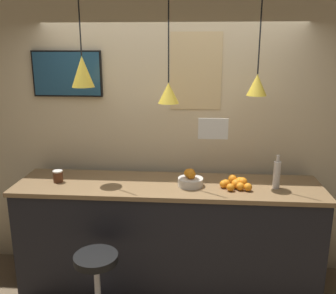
{
  "coord_description": "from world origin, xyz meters",
  "views": [
    {
      "loc": [
        0.25,
        -2.53,
        2.28
      ],
      "look_at": [
        0.0,
        0.68,
        1.41
      ],
      "focal_mm": 40.0,
      "sensor_mm": 36.0,
      "label": 1
    }
  ],
  "objects": [
    {
      "name": "fruit_bowl",
      "position": [
        0.2,
        0.65,
        1.13
      ],
      "size": [
        0.23,
        0.23,
        0.16
      ],
      "color": "beige",
      "rests_on": "service_counter"
    },
    {
      "name": "service_counter",
      "position": [
        0.0,
        0.68,
        0.53
      ],
      "size": [
        2.8,
        0.67,
        1.06
      ],
      "color": "black",
      "rests_on": "ground_plane"
    },
    {
      "name": "bar_stool",
      "position": [
        -0.53,
        0.08,
        0.44
      ],
      "size": [
        0.41,
        0.41,
        0.66
      ],
      "color": "#B7B7BC",
      "rests_on": "ground_plane"
    },
    {
      "name": "pendant_lamp_left",
      "position": [
        -0.76,
        0.74,
        2.07
      ],
      "size": [
        0.2,
        0.2,
        0.87
      ],
      "color": "black"
    },
    {
      "name": "orange_pile",
      "position": [
        0.61,
        0.64,
        1.1
      ],
      "size": [
        0.28,
        0.28,
        0.09
      ],
      "color": "orange",
      "rests_on": "service_counter"
    },
    {
      "name": "pendant_lamp_right",
      "position": [
        0.76,
        0.74,
        1.97
      ],
      "size": [
        0.17,
        0.17,
        0.93
      ],
      "color": "black"
    },
    {
      "name": "mounted_tv",
      "position": [
        -1.02,
        1.07,
        2.02
      ],
      "size": [
        0.68,
        0.04,
        0.44
      ],
      "color": "black"
    },
    {
      "name": "back_wall",
      "position": [
        0.0,
        1.13,
        1.45
      ],
      "size": [
        8.0,
        0.06,
        2.9
      ],
      "color": "beige",
      "rests_on": "ground_plane"
    },
    {
      "name": "hanging_menu_board",
      "position": [
        0.38,
        0.43,
        1.64
      ],
      "size": [
        0.24,
        0.01,
        0.17
      ],
      "color": "white"
    },
    {
      "name": "wall_poster",
      "position": [
        0.23,
        1.09,
        2.05
      ],
      "size": [
        0.49,
        0.01,
        0.72
      ],
      "color": "#DBBC84"
    },
    {
      "name": "spread_jar",
      "position": [
        -1.02,
        0.65,
        1.12
      ],
      "size": [
        0.09,
        0.09,
        0.11
      ],
      "color": "#562D19",
      "rests_on": "service_counter"
    },
    {
      "name": "pendant_lamp_middle",
      "position": [
        0.0,
        0.74,
        1.89
      ],
      "size": [
        0.19,
        0.19,
        1.01
      ],
      "color": "black"
    },
    {
      "name": "juice_bottle",
      "position": [
        0.96,
        0.65,
        1.19
      ],
      "size": [
        0.06,
        0.06,
        0.31
      ],
      "color": "silver",
      "rests_on": "service_counter"
    }
  ]
}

